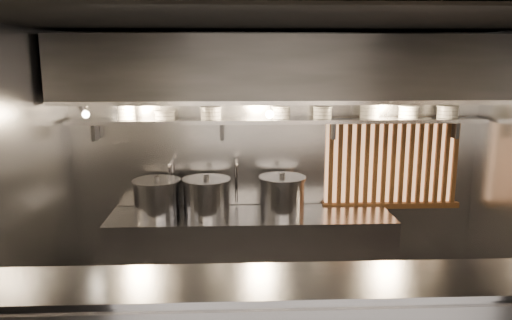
{
  "coord_description": "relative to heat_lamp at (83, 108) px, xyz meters",
  "views": [
    {
      "loc": [
        -0.47,
        -3.93,
        2.54
      ],
      "look_at": [
        -0.27,
        0.55,
        1.61
      ],
      "focal_mm": 35.0,
      "sensor_mm": 36.0,
      "label": 1
    }
  ],
  "objects": [
    {
      "name": "ceiling",
      "position": [
        1.9,
        -0.85,
        0.73
      ],
      "size": [
        4.5,
        4.5,
        0.0
      ],
      "primitive_type": "plane",
      "rotation": [
        3.14,
        0.0,
        0.0
      ],
      "color": "black",
      "rests_on": "wall_back"
    },
    {
      "name": "wall_back",
      "position": [
        1.9,
        0.65,
        -0.67
      ],
      "size": [
        4.5,
        0.0,
        4.5
      ],
      "primitive_type": "plane",
      "rotation": [
        1.57,
        0.0,
        0.0
      ],
      "color": "gray",
      "rests_on": "floor"
    },
    {
      "name": "wall_left",
      "position": [
        -0.35,
        -0.85,
        -0.67
      ],
      "size": [
        0.0,
        3.0,
        3.0
      ],
      "primitive_type": "plane",
      "rotation": [
        1.57,
        0.0,
        1.57
      ],
      "color": "gray",
      "rests_on": "floor"
    },
    {
      "name": "cooking_bench",
      "position": [
        1.6,
        0.28,
        -1.62
      ],
      "size": [
        3.0,
        0.7,
        0.9
      ],
      "primitive_type": "cube",
      "color": "#A1A1A6",
      "rests_on": "floor"
    },
    {
      "name": "bowl_shelf",
      "position": [
        1.9,
        0.47,
        -0.19
      ],
      "size": [
        4.4,
        0.34,
        0.04
      ],
      "primitive_type": "cube",
      "color": "#A1A1A6",
      "rests_on": "wall_back"
    },
    {
      "name": "exhaust_hood",
      "position": [
        1.9,
        0.25,
        0.36
      ],
      "size": [
        4.4,
        0.81,
        0.65
      ],
      "color": "#2D2D30",
      "rests_on": "ceiling"
    },
    {
      "name": "wood_screen",
      "position": [
        3.2,
        0.6,
        -0.69
      ],
      "size": [
        1.56,
        0.09,
        1.04
      ],
      "color": "#EDA46A",
      "rests_on": "wall_back"
    },
    {
      "name": "faucet_left",
      "position": [
        0.75,
        0.52,
        -0.76
      ],
      "size": [
        0.04,
        0.3,
        0.5
      ],
      "color": "silver",
      "rests_on": "wall_back"
    },
    {
      "name": "faucet_right",
      "position": [
        1.45,
        0.52,
        -0.76
      ],
      "size": [
        0.04,
        0.3,
        0.5
      ],
      "color": "silver",
      "rests_on": "wall_back"
    },
    {
      "name": "heat_lamp",
      "position": [
        0.0,
        0.0,
        0.0
      ],
      "size": [
        0.25,
        0.35,
        0.2
      ],
      "color": "#A1A1A6",
      "rests_on": "exhaust_hood"
    },
    {
      "name": "pendant_bulb",
      "position": [
        1.8,
        0.35,
        -0.11
      ],
      "size": [
        0.09,
        0.09,
        0.19
      ],
      "color": "#2D2D30",
      "rests_on": "exhaust_hood"
    },
    {
      "name": "stock_pot_left",
      "position": [
        1.13,
        0.32,
        -0.97
      ],
      "size": [
        0.65,
        0.65,
        0.43
      ],
      "rotation": [
        0.0,
        0.0,
        -0.32
      ],
      "color": "#A1A1A6",
      "rests_on": "cooking_bench"
    },
    {
      "name": "stock_pot_mid",
      "position": [
        0.61,
        0.32,
        -0.97
      ],
      "size": [
        0.55,
        0.55,
        0.42
      ],
      "rotation": [
        0.0,
        0.0,
        0.09
      ],
      "color": "#A1A1A6",
      "rests_on": "cooking_bench"
    },
    {
      "name": "stock_pot_right",
      "position": [
        1.93,
        0.32,
        -0.96
      ],
      "size": [
        0.66,
        0.66,
        0.44
      ],
      "rotation": [
        0.0,
        0.0,
        0.4
      ],
      "color": "#A1A1A6",
      "rests_on": "cooking_bench"
    },
    {
      "name": "bowl_stack_0",
      "position": [
        0.31,
        0.47,
        -0.08
      ],
      "size": [
        0.2,
        0.2,
        0.17
      ],
      "color": "white",
      "rests_on": "bowl_shelf"
    },
    {
      "name": "bowl_stack_1",
      "position": [
        0.7,
        0.47,
        -0.12
      ],
      "size": [
        0.22,
        0.22,
        0.09
      ],
      "color": "white",
      "rests_on": "bowl_shelf"
    },
    {
      "name": "bowl_stack_2",
      "position": [
        1.18,
        0.47,
        -0.1
      ],
      "size": [
        0.23,
        0.23,
        0.13
      ],
      "color": "white",
      "rests_on": "bowl_shelf"
    },
    {
      "name": "bowl_stack_3",
      "position": [
        1.93,
        0.47,
        -0.1
      ],
      "size": [
        0.2,
        0.2,
        0.13
      ],
      "color": "white",
      "rests_on": "bowl_shelf"
    },
    {
      "name": "bowl_stack_4",
      "position": [
        2.37,
        0.47,
        -0.1
      ],
      "size": [
        0.21,
        0.21,
        0.13
      ],
      "color": "white",
      "rests_on": "bowl_shelf"
    },
    {
      "name": "bowl_stack_5",
      "position": [
        2.87,
        0.47,
        -0.08
      ],
      "size": [
        0.22,
        0.22,
        0.17
      ],
      "color": "white",
      "rests_on": "bowl_shelf"
    },
    {
      "name": "bowl_stack_6",
      "position": [
        3.3,
        0.47,
        -0.1
      ],
      "size": [
        0.22,
        0.22,
        0.13
      ],
      "color": "white",
      "rests_on": "bowl_shelf"
    },
    {
      "name": "bowl_stack_7",
      "position": [
        3.72,
        0.47,
        -0.1
      ],
      "size": [
        0.23,
        0.23,
        0.13
      ],
      "color": "white",
      "rests_on": "bowl_shelf"
    }
  ]
}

